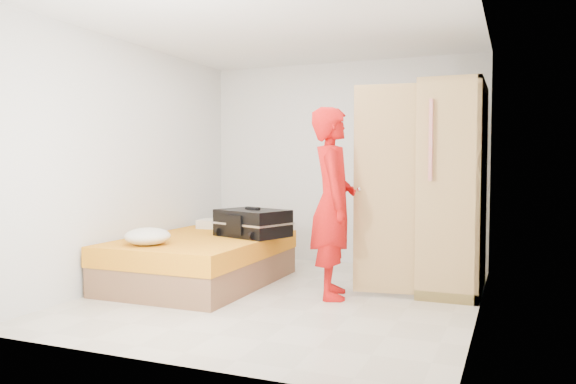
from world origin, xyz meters
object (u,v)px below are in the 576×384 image
at_px(bed, 201,261).
at_px(wardrobe, 448,193).
at_px(person, 333,203).
at_px(round_cushion, 148,236).
at_px(suitcase, 252,223).

distance_m(bed, wardrobe, 2.70).
distance_m(wardrobe, person, 1.22).
relative_size(bed, round_cushion, 4.53).
bearing_deg(person, wardrobe, -75.27).
relative_size(person, suitcase, 2.07).
xyz_separation_m(bed, suitcase, (0.46, 0.33, 0.39)).
xyz_separation_m(bed, wardrobe, (2.50, 0.67, 0.75)).
bearing_deg(round_cushion, bed, 72.88).
distance_m(bed, suitcase, 0.69).
height_order(wardrobe, person, wardrobe).
bearing_deg(bed, wardrobe, 14.99).
relative_size(wardrobe, suitcase, 2.37).
distance_m(suitcase, round_cushion, 1.19).
relative_size(person, round_cushion, 4.12).
relative_size(bed, person, 1.10).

